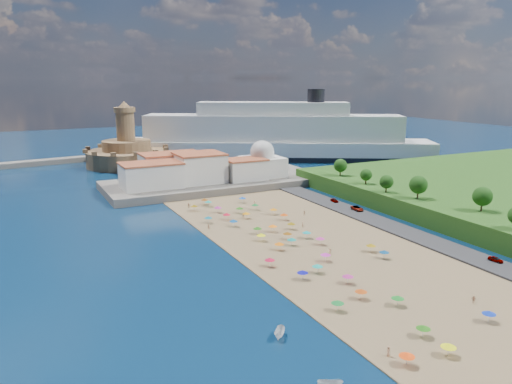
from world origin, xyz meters
TOP-DOWN VIEW (x-y plane):
  - ground at (0.00, 0.00)m, footprint 700.00×700.00m
  - terrace at (10.00, 73.00)m, footprint 90.00×36.00m
  - jetty at (-12.00, 108.00)m, footprint 18.00×70.00m
  - waterfront_buildings at (-3.05, 73.64)m, footprint 57.00×29.00m
  - domed_building at (30.00, 71.00)m, footprint 16.00×16.00m
  - fortress at (-12.00, 138.00)m, footprint 40.00×40.00m
  - cruise_ship at (64.17, 124.55)m, footprint 163.10×107.12m
  - beach_parasols at (-1.59, -3.95)m, footprint 30.99×111.39m
  - beachgoers at (0.80, 8.19)m, footprint 34.66×103.93m
  - moored_boats at (-27.16, -52.31)m, footprint 4.56×19.56m
  - parked_cars at (36.00, 6.61)m, footprint 2.75×69.34m
  - hillside_trees at (50.16, -8.46)m, footprint 13.28×105.69m

SIDE VIEW (x-z plane):
  - ground at x=0.00m, z-range 0.00..0.00m
  - moored_boats at x=-27.16m, z-range -0.03..1.56m
  - beachgoers at x=0.80m, z-range 0.20..2.08m
  - jetty at x=-12.00m, z-range 0.00..2.40m
  - parked_cars at x=36.00m, z-range 0.65..2.09m
  - terrace at x=10.00m, z-range 0.00..3.00m
  - beach_parasols at x=-1.59m, z-range 1.05..3.25m
  - fortress at x=-12.00m, z-range -9.52..22.88m
  - waterfront_buildings at x=-3.05m, z-range 2.38..13.38m
  - domed_building at x=30.00m, z-range 1.47..16.47m
  - hillside_trees at x=50.16m, z-range 6.31..13.68m
  - cruise_ship at x=64.17m, z-range -7.70..30.09m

